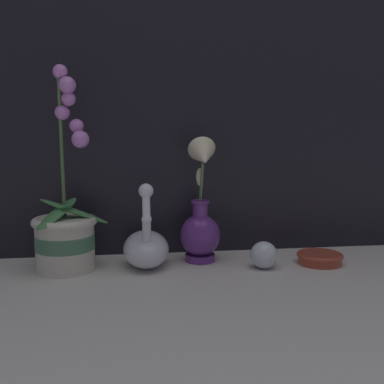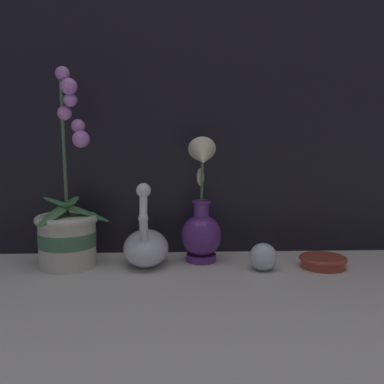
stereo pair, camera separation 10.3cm
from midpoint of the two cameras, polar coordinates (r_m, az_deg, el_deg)
name	(u,v)px [view 1 (the left image)]	position (r m, az deg, el deg)	size (l,w,h in m)	color
ground_plane	(203,279)	(1.02, -1.54, -10.99)	(2.80, 2.80, 0.00)	beige
window_backdrop	(189,25)	(1.24, -2.93, 20.47)	(2.80, 0.03, 1.20)	black
orchid_potted_plant	(65,230)	(1.11, -18.38, -4.64)	(0.18, 0.18, 0.48)	beige
swan_figurine	(146,246)	(1.10, -8.56, -6.82)	(0.11, 0.18, 0.21)	white
blue_vase	(201,221)	(1.12, -1.53, -3.68)	(0.10, 0.14, 0.31)	#602D7F
glass_sphere	(264,255)	(1.09, 6.41, -7.98)	(0.07, 0.07, 0.07)	silver
amber_dish	(320,257)	(1.15, 13.46, -8.10)	(0.11, 0.11, 0.03)	#A8422D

